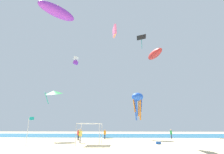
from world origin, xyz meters
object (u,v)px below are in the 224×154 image
object	(u,v)px
kite_octopus_blue	(137,98)
kite_diamond_black	(141,38)
canopy_tent	(90,125)
person_rightmost	(80,134)
cooler_box	(158,143)
kite_parafoil_pink	(114,32)
banner_flag	(29,128)
kite_delta_green	(54,92)
person_central	(78,134)
person_near_tent	(171,133)
person_leftmost	(105,133)
kite_inflatable_red	(155,54)
kite_inflatable_purple	(57,11)
kite_box_white	(76,60)

from	to	relation	value
kite_octopus_blue	kite_diamond_black	bearing A→B (deg)	65.75
canopy_tent	person_rightmost	size ratio (longest dim) A/B	1.52
cooler_box	kite_octopus_blue	distance (m)	10.69
person_rightmost	kite_parafoil_pink	xyz separation A→B (m)	(4.57, 0.04, 15.19)
banner_flag	cooler_box	size ratio (longest dim) A/B	5.55
cooler_box	kite_delta_green	xyz separation A→B (m)	(-15.57, 4.89, 7.34)
person_central	kite_diamond_black	size ratio (longest dim) A/B	0.52
canopy_tent	cooler_box	size ratio (longest dim) A/B	4.83
cooler_box	kite_diamond_black	world-z (taller)	kite_diamond_black
person_central	person_rightmost	world-z (taller)	person_rightmost
kite_parafoil_pink	banner_flag	bearing A→B (deg)	-74.44
banner_flag	person_near_tent	bearing A→B (deg)	33.15
person_leftmost	cooler_box	size ratio (longest dim) A/B	2.79
person_leftmost	cooler_box	distance (m)	11.49
kite_octopus_blue	banner_flag	bearing A→B (deg)	-148.97
person_near_tent	kite_octopus_blue	bearing A→B (deg)	-50.33
canopy_tent	person_leftmost	size ratio (longest dim) A/B	1.73
kite_inflatable_red	kite_delta_green	bearing A→B (deg)	108.83
kite_octopus_blue	cooler_box	bearing A→B (deg)	-87.12
person_near_tent	kite_diamond_black	xyz separation A→B (m)	(-3.53, 6.18, 22.18)
banner_flag	cooler_box	distance (m)	15.48
banner_flag	cooler_box	xyz separation A→B (m)	(15.12, 2.81, -1.76)
kite_inflatable_purple	kite_parafoil_pink	xyz separation A→B (m)	(8.42, 2.31, -2.28)
kite_delta_green	kite_inflatable_red	distance (m)	27.87
person_near_tent	kite_inflatable_red	size ratio (longest dim) A/B	0.23
person_near_tent	kite_box_white	distance (m)	30.73
kite_inflatable_purple	person_leftmost	bearing A→B (deg)	-170.81
person_central	kite_octopus_blue	world-z (taller)	kite_octopus_blue
canopy_tent	person_central	bearing A→B (deg)	113.29
kite_inflatable_purple	kite_octopus_blue	size ratio (longest dim) A/B	1.17
kite_delta_green	person_central	bearing A→B (deg)	18.34
person_rightmost	canopy_tent	bearing A→B (deg)	28.65
cooler_box	kite_inflatable_red	bearing A→B (deg)	77.04
person_rightmost	kite_delta_green	distance (m)	9.38
kite_inflatable_purple	kite_diamond_black	world-z (taller)	kite_diamond_black
canopy_tent	person_leftmost	distance (m)	10.11
person_central	banner_flag	distance (m)	9.36
person_rightmost	kite_diamond_black	distance (m)	28.77
person_central	kite_octopus_blue	size ratio (longest dim) A/B	0.35
kite_parafoil_pink	kite_octopus_blue	bearing A→B (deg)	145.28
person_leftmost	person_central	distance (m)	5.01
person_leftmost	person_central	bearing A→B (deg)	-51.33
kite_delta_green	kite_inflatable_purple	bearing A→B (deg)	-66.41
kite_parafoil_pink	kite_inflatable_red	distance (m)	21.25
kite_inflatable_red	kite_parafoil_pink	bearing A→B (deg)	134.58
person_near_tent	person_central	world-z (taller)	person_central
kite_box_white	kite_parafoil_pink	bearing A→B (deg)	36.10
person_near_tent	kite_octopus_blue	xyz separation A→B (m)	(-5.86, -1.74, 5.99)
kite_parafoil_pink	kite_octopus_blue	world-z (taller)	kite_parafoil_pink
kite_box_white	kite_diamond_black	xyz separation A→B (m)	(17.64, -5.78, 3.38)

